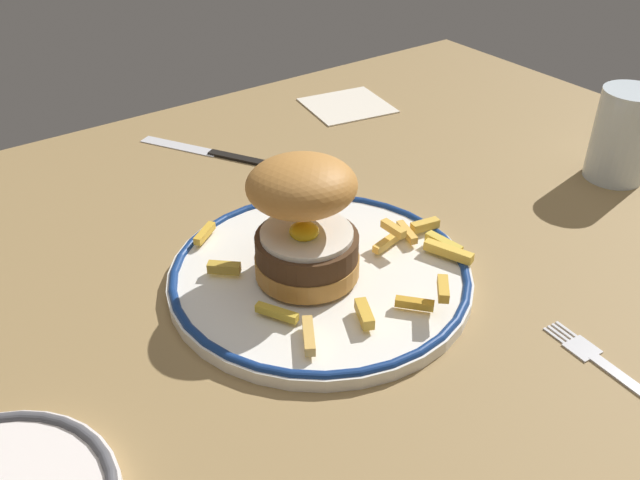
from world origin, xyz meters
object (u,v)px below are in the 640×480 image
burger (304,216)px  water_glass (622,140)px  dinner_plate (320,274)px  fork (617,373)px  knife (213,152)px  napkin (347,105)px

burger → water_glass: 41.36cm
burger → water_glass: burger is taller
burger → dinner_plate: bearing=-25.6°
fork → dinner_plate: bearing=117.0°
water_glass → knife: size_ratio=0.66×
napkin → knife: bearing=-174.1°
fork → napkin: bearing=74.1°
burger → water_glass: size_ratio=1.24×
dinner_plate → napkin: dinner_plate is taller
dinner_plate → fork: size_ratio=1.93×
dinner_plate → fork: (11.83, -23.24, -0.66)cm
water_glass → napkin: 37.46cm
fork → knife: size_ratio=0.89×
burger → fork: bearing=-61.2°
burger → water_glass: (41.07, -4.18, -2.55)cm
fork → knife: (-7.43, 52.33, 0.08)cm
burger → fork: burger is taller
burger → fork: (13.09, -23.85, -7.06)cm
water_glass → napkin: bearing=109.5°
dinner_plate → burger: bearing=154.4°
napkin → fork: bearing=-105.9°
dinner_plate → burger: size_ratio=2.10×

